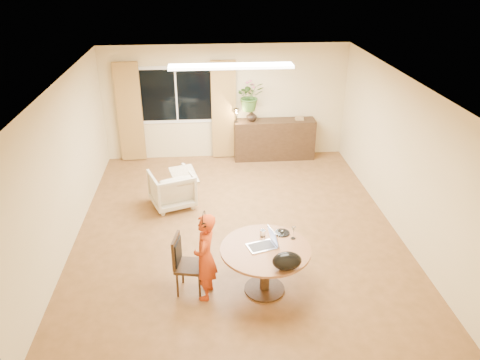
# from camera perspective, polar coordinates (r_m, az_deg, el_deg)

# --- Properties ---
(floor) EXTENTS (6.50, 6.50, 0.00)m
(floor) POSITION_cam_1_polar(r_m,az_deg,el_deg) (8.31, -0.41, -5.71)
(floor) COLOR brown
(floor) RESTS_ON ground
(ceiling) EXTENTS (6.50, 6.50, 0.00)m
(ceiling) POSITION_cam_1_polar(r_m,az_deg,el_deg) (7.28, -0.47, 11.96)
(ceiling) COLOR white
(ceiling) RESTS_ON wall_back
(wall_back) EXTENTS (5.50, 0.00, 5.50)m
(wall_back) POSITION_cam_1_polar(r_m,az_deg,el_deg) (10.76, -1.77, 9.43)
(wall_back) COLOR #D3C089
(wall_back) RESTS_ON floor
(wall_left) EXTENTS (0.00, 6.50, 6.50)m
(wall_left) POSITION_cam_1_polar(r_m,az_deg,el_deg) (8.00, -20.49, 1.73)
(wall_left) COLOR #D3C089
(wall_left) RESTS_ON floor
(wall_right) EXTENTS (0.00, 6.50, 6.50)m
(wall_right) POSITION_cam_1_polar(r_m,az_deg,el_deg) (8.35, 18.75, 3.02)
(wall_right) COLOR #D3C089
(wall_right) RESTS_ON floor
(window) EXTENTS (1.70, 0.03, 1.30)m
(window) POSITION_cam_1_polar(r_m,az_deg,el_deg) (10.69, -7.77, 10.21)
(window) COLOR white
(window) RESTS_ON wall_back
(curtain_left) EXTENTS (0.55, 0.08, 2.25)m
(curtain_left) POSITION_cam_1_polar(r_m,az_deg,el_deg) (10.82, -13.28, 7.99)
(curtain_left) COLOR brown
(curtain_left) RESTS_ON wall_back
(curtain_right) EXTENTS (0.55, 0.08, 2.25)m
(curtain_right) POSITION_cam_1_polar(r_m,az_deg,el_deg) (10.71, -2.00, 8.48)
(curtain_right) COLOR brown
(curtain_right) RESTS_ON wall_back
(ceiling_panel) EXTENTS (2.20, 0.35, 0.05)m
(ceiling_panel) POSITION_cam_1_polar(r_m,az_deg,el_deg) (8.46, -1.10, 13.70)
(ceiling_panel) COLOR white
(ceiling_panel) RESTS_ON ceiling
(dining_table) EXTENTS (1.26, 1.26, 0.71)m
(dining_table) POSITION_cam_1_polar(r_m,az_deg,el_deg) (6.58, 3.10, -9.39)
(dining_table) COLOR brown
(dining_table) RESTS_ON floor
(dining_chair) EXTENTS (0.49, 0.46, 0.89)m
(dining_chair) POSITION_cam_1_polar(r_m,az_deg,el_deg) (6.67, -6.10, -10.22)
(dining_chair) COLOR black
(dining_chair) RESTS_ON floor
(child) EXTENTS (0.53, 0.40, 1.30)m
(child) POSITION_cam_1_polar(r_m,az_deg,el_deg) (6.44, -4.25, -9.34)
(child) COLOR red
(child) RESTS_ON floor
(laptop) EXTENTS (0.45, 0.37, 0.26)m
(laptop) POSITION_cam_1_polar(r_m,az_deg,el_deg) (6.44, 2.63, -7.19)
(laptop) COLOR #B7B7BC
(laptop) RESTS_ON dining_table
(tumbler) EXTENTS (0.09, 0.09, 0.11)m
(tumbler) POSITION_cam_1_polar(r_m,az_deg,el_deg) (6.70, 2.78, -6.52)
(tumbler) COLOR white
(tumbler) RESTS_ON dining_table
(wine_glass) EXTENTS (0.09, 0.09, 0.20)m
(wine_glass) POSITION_cam_1_polar(r_m,az_deg,el_deg) (6.67, 6.53, -6.39)
(wine_glass) COLOR white
(wine_glass) RESTS_ON dining_table
(pot_lid) EXTENTS (0.25, 0.25, 0.04)m
(pot_lid) POSITION_cam_1_polar(r_m,az_deg,el_deg) (6.81, 5.17, -6.38)
(pot_lid) COLOR white
(pot_lid) RESTS_ON dining_table
(handbag) EXTENTS (0.43, 0.33, 0.25)m
(handbag) POSITION_cam_1_polar(r_m,az_deg,el_deg) (6.05, 5.74, -9.80)
(handbag) COLOR black
(handbag) RESTS_ON dining_table
(armchair) EXTENTS (0.97, 0.98, 0.70)m
(armchair) POSITION_cam_1_polar(r_m,az_deg,el_deg) (8.92, -8.30, -1.06)
(armchair) COLOR #BDB396
(armchair) RESTS_ON floor
(throw) EXTENTS (0.60, 0.66, 0.03)m
(throw) POSITION_cam_1_polar(r_m,az_deg,el_deg) (8.72, -6.89, 1.06)
(throw) COLOR beige
(throw) RESTS_ON armchair
(sideboard) EXTENTS (1.85, 0.45, 0.93)m
(sideboard) POSITION_cam_1_polar(r_m,az_deg,el_deg) (10.91, 4.19, 4.97)
(sideboard) COLOR black
(sideboard) RESTS_ON floor
(vase) EXTENTS (0.26, 0.26, 0.25)m
(vase) POSITION_cam_1_polar(r_m,az_deg,el_deg) (10.65, 1.43, 7.84)
(vase) COLOR black
(vase) RESTS_ON sideboard
(bouquet) EXTENTS (0.66, 0.59, 0.66)m
(bouquet) POSITION_cam_1_polar(r_m,az_deg,el_deg) (10.51, 1.23, 10.19)
(bouquet) COLOR #276425
(bouquet) RESTS_ON vase
(book_stack) EXTENTS (0.19, 0.15, 0.08)m
(book_stack) POSITION_cam_1_polar(r_m,az_deg,el_deg) (10.84, 7.26, 7.50)
(book_stack) COLOR #8D6A47
(book_stack) RESTS_ON sideboard
(desk_lamp) EXTENTS (0.14, 0.14, 0.32)m
(desk_lamp) POSITION_cam_1_polar(r_m,az_deg,el_deg) (10.56, -0.46, 7.91)
(desk_lamp) COLOR black
(desk_lamp) RESTS_ON sideboard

